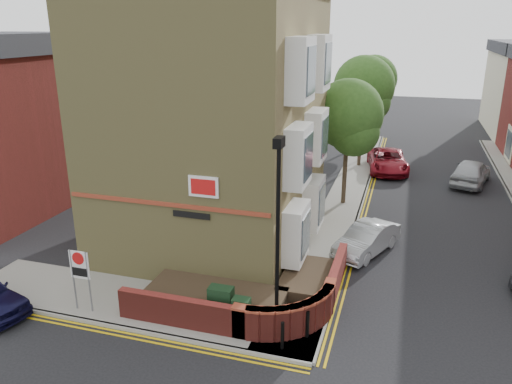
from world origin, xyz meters
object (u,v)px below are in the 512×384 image
Objects in this scene: zone_sign at (80,270)px; silver_car_near at (367,239)px; utility_cabinet_large at (221,304)px; lamppost at (278,238)px.

silver_car_near is at bearing 41.07° from zone_sign.
utility_cabinet_large reaches higher than silver_car_near.
lamppost is at bearing -84.03° from silver_car_near.
utility_cabinet_large is 7.96m from silver_car_near.
lamppost is 1.64× the size of silver_car_near.
silver_car_near is at bearing 59.24° from utility_cabinet_large.
zone_sign is 0.57× the size of silver_car_near.
zone_sign is at bearing -173.93° from lamppost.
silver_car_near is (2.17, 6.94, -2.71)m from lamppost.
lamppost reaches higher than zone_sign.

